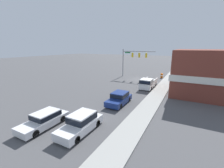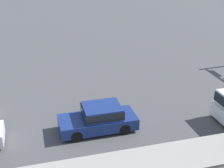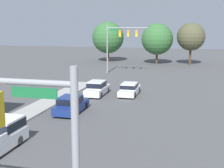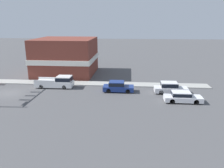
{
  "view_description": "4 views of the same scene",
  "coord_description": "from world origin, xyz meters",
  "views": [
    {
      "loc": [
        -9.85,
        32.39,
        7.28
      ],
      "look_at": [
        0.23,
        13.36,
        1.91
      ],
      "focal_mm": 24.0,
      "sensor_mm": 36.0,
      "label": 1
    },
    {
      "loc": [
        -17.31,
        19.04,
        10.0
      ],
      "look_at": [
        -0.63,
        14.48,
        2.18
      ],
      "focal_mm": 50.0,
      "sensor_mm": 36.0,
      "label": 2
    },
    {
      "loc": [
        8.36,
        -9.82,
        7.76
      ],
      "look_at": [
        1.45,
        16.93,
        2.57
      ],
      "focal_mm": 50.0,
      "sensor_mm": 36.0,
      "label": 3
    },
    {
      "loc": [
        28.61,
        17.31,
        10.07
      ],
      "look_at": [
        1.31,
        15.05,
        2.11
      ],
      "focal_mm": 35.0,
      "sensor_mm": 36.0,
      "label": 4
    }
  ],
  "objects": [
    {
      "name": "ground_plane",
      "position": [
        0.0,
        0.0,
        0.0
      ],
      "size": [
        200.0,
        200.0,
        0.0
      ],
      "primitive_type": "plane",
      "color": "#4C4C4F"
    },
    {
      "name": "sidewalk_curb",
      "position": [
        -5.7,
        0.0,
        0.07
      ],
      "size": [
        2.4,
        60.0,
        0.14
      ],
      "color": "#9E9E99",
      "rests_on": "ground"
    },
    {
      "name": "car_lead",
      "position": [
        -2.04,
        15.62,
        0.8
      ],
      "size": [
        1.91,
        4.47,
        1.54
      ],
      "color": "black",
      "rests_on": "ground"
    },
    {
      "name": "car_second_ahead",
      "position": [
        -1.9,
        23.16,
        0.84
      ],
      "size": [
        1.82,
        4.66,
        1.64
      ],
      "color": "black",
      "rests_on": "ground"
    },
    {
      "name": "car_oncoming",
      "position": [
        1.65,
        24.09,
        0.73
      ],
      "size": [
        1.79,
        4.74,
        1.4
      ],
      "rotation": [
        0.0,
        0.0,
        3.14
      ],
      "color": "black",
      "rests_on": "ground"
    },
    {
      "name": "pickup_truck_parked",
      "position": [
        -3.3,
        6.2,
        0.91
      ],
      "size": [
        2.01,
        5.79,
        1.85
      ],
      "color": "black",
      "rests_on": "ground"
    },
    {
      "name": "corner_brick_building",
      "position": [
        -12.74,
        4.91,
        3.38
      ],
      "size": [
        10.99,
        11.16,
        6.84
      ],
      "color": "brown",
      "rests_on": "ground"
    }
  ]
}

